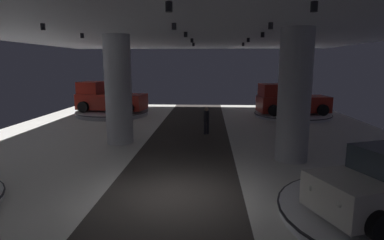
{
  "coord_description": "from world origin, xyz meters",
  "views": [
    {
      "loc": [
        1.12,
        -9.18,
        4.07
      ],
      "look_at": [
        0.28,
        5.61,
        1.4
      ],
      "focal_mm": 29.36,
      "sensor_mm": 36.0,
      "label": 1
    }
  ],
  "objects_px": {
    "display_platform_deep_left": "(113,113)",
    "pickup_truck_deep_right": "(289,102)",
    "visitor_walking_near": "(206,119)",
    "pickup_truck_deep_left": "(108,99)",
    "display_platform_deep_right": "(292,115)",
    "column_left": "(118,90)",
    "column_right": "(294,96)"
  },
  "relations": [
    {
      "from": "display_platform_deep_left",
      "to": "pickup_truck_deep_right",
      "type": "distance_m",
      "value": 13.92
    },
    {
      "from": "pickup_truck_deep_right",
      "to": "visitor_walking_near",
      "type": "bearing_deg",
      "value": -133.83
    },
    {
      "from": "display_platform_deep_left",
      "to": "visitor_walking_near",
      "type": "height_order",
      "value": "visitor_walking_near"
    },
    {
      "from": "pickup_truck_deep_left",
      "to": "display_platform_deep_right",
      "type": "bearing_deg",
      "value": 0.42
    },
    {
      "from": "display_platform_deep_right",
      "to": "pickup_truck_deep_right",
      "type": "relative_size",
      "value": 1.06
    },
    {
      "from": "column_left",
      "to": "column_right",
      "type": "bearing_deg",
      "value": -17.31
    },
    {
      "from": "pickup_truck_deep_right",
      "to": "display_platform_deep_right",
      "type": "bearing_deg",
      "value": 6.44
    },
    {
      "from": "column_left",
      "to": "display_platform_deep_left",
      "type": "distance_m",
      "value": 9.54
    },
    {
      "from": "display_platform_deep_right",
      "to": "visitor_walking_near",
      "type": "xyz_separation_m",
      "value": [
        -6.63,
        -6.61,
        0.77
      ]
    },
    {
      "from": "pickup_truck_deep_right",
      "to": "pickup_truck_deep_left",
      "type": "bearing_deg",
      "value": -179.72
    },
    {
      "from": "column_left",
      "to": "visitor_walking_near",
      "type": "xyz_separation_m",
      "value": [
        4.47,
        2.19,
        -1.84
      ]
    },
    {
      "from": "pickup_truck_deep_left",
      "to": "display_platform_deep_left",
      "type": "bearing_deg",
      "value": -8.28
    },
    {
      "from": "column_left",
      "to": "pickup_truck_deep_left",
      "type": "height_order",
      "value": "column_left"
    },
    {
      "from": "column_left",
      "to": "visitor_walking_near",
      "type": "height_order",
      "value": "column_left"
    },
    {
      "from": "pickup_truck_deep_right",
      "to": "visitor_walking_near",
      "type": "xyz_separation_m",
      "value": [
        -6.31,
        -6.57,
        -0.27
      ]
    },
    {
      "from": "display_platform_deep_left",
      "to": "visitor_walking_near",
      "type": "relative_size",
      "value": 3.57
    },
    {
      "from": "pickup_truck_deep_left",
      "to": "column_left",
      "type": "bearing_deg",
      "value": -68.52
    },
    {
      "from": "column_left",
      "to": "visitor_walking_near",
      "type": "relative_size",
      "value": 3.46
    },
    {
      "from": "pickup_truck_deep_left",
      "to": "display_platform_deep_right",
      "type": "xyz_separation_m",
      "value": [
        14.52,
        0.11,
        -1.15
      ]
    },
    {
      "from": "column_left",
      "to": "pickup_truck_deep_left",
      "type": "relative_size",
      "value": 0.99
    },
    {
      "from": "display_platform_deep_right",
      "to": "visitor_walking_near",
      "type": "bearing_deg",
      "value": -135.09
    },
    {
      "from": "display_platform_deep_left",
      "to": "pickup_truck_deep_right",
      "type": "bearing_deg",
      "value": 0.48
    },
    {
      "from": "display_platform_deep_right",
      "to": "pickup_truck_deep_right",
      "type": "xyz_separation_m",
      "value": [
        -0.32,
        -0.04,
        1.04
      ]
    },
    {
      "from": "display_platform_deep_right",
      "to": "pickup_truck_deep_right",
      "type": "bearing_deg",
      "value": -173.56
    },
    {
      "from": "display_platform_deep_left",
      "to": "pickup_truck_deep_left",
      "type": "height_order",
      "value": "pickup_truck_deep_left"
    },
    {
      "from": "display_platform_deep_left",
      "to": "pickup_truck_deep_left",
      "type": "distance_m",
      "value": 1.14
    },
    {
      "from": "column_right",
      "to": "display_platform_deep_left",
      "type": "bearing_deg",
      "value": 135.17
    },
    {
      "from": "column_right",
      "to": "display_platform_deep_right",
      "type": "height_order",
      "value": "column_right"
    },
    {
      "from": "column_left",
      "to": "display_platform_deep_right",
      "type": "height_order",
      "value": "column_left"
    },
    {
      "from": "column_left",
      "to": "display_platform_deep_left",
      "type": "xyz_separation_m",
      "value": [
        -3.1,
        8.65,
        -2.56
      ]
    },
    {
      "from": "display_platform_deep_left",
      "to": "pickup_truck_deep_right",
      "type": "relative_size",
      "value": 1.03
    },
    {
      "from": "column_right",
      "to": "visitor_walking_near",
      "type": "height_order",
      "value": "column_right"
    }
  ]
}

